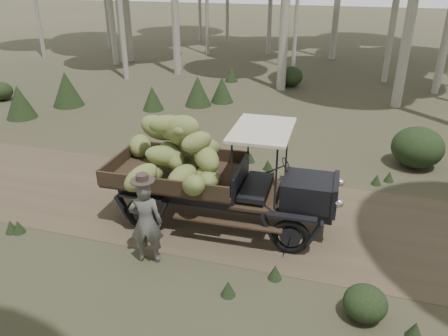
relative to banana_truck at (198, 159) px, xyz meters
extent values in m
plane|color=#473D2B|center=(-0.94, 0.55, -1.49)|extent=(120.00, 120.00, 0.00)
cube|color=brown|center=(-0.94, 0.55, -1.49)|extent=(70.00, 4.00, 0.01)
cube|color=black|center=(2.35, 0.14, -0.47)|extent=(1.05, 1.00, 0.56)
cube|color=black|center=(2.92, 0.15, -0.47)|extent=(0.13, 1.03, 0.64)
cube|color=black|center=(0.92, 0.09, -0.37)|extent=(0.13, 1.44, 0.56)
cube|color=#38281C|center=(-0.51, 0.05, -0.47)|extent=(2.92, 1.93, 0.08)
cube|color=#38281C|center=(-0.54, 0.97, -0.29)|extent=(2.87, 0.15, 0.33)
cube|color=#38281C|center=(-0.48, -0.87, -0.29)|extent=(2.87, 0.15, 0.33)
cube|color=#38281C|center=(-1.95, 0.00, -0.29)|extent=(0.12, 1.84, 0.33)
cube|color=beige|center=(1.36, 0.10, 0.78)|extent=(1.23, 1.78, 0.06)
cube|color=black|center=(0.55, 0.47, -0.86)|extent=(4.71, 0.25, 0.18)
cube|color=black|center=(0.57, -0.31, -0.86)|extent=(4.71, 0.25, 0.18)
torus|color=black|center=(2.12, 0.95, -1.10)|extent=(0.78, 0.16, 0.78)
torus|color=black|center=(2.17, -0.69, -1.10)|extent=(0.78, 0.16, 0.78)
torus|color=black|center=(-1.05, 0.85, -1.10)|extent=(0.78, 0.16, 0.78)
torus|color=black|center=(-1.00, -0.79, -1.10)|extent=(0.78, 0.16, 0.78)
sphere|color=beige|center=(2.98, 0.62, -0.42)|extent=(0.18, 0.18, 0.18)
sphere|color=beige|center=(3.01, -0.30, -0.42)|extent=(0.18, 0.18, 0.18)
ellipsoid|color=olive|center=(0.29, -0.25, -0.25)|extent=(0.62, 0.81, 0.64)
ellipsoid|color=olive|center=(-0.06, 0.57, 0.12)|extent=(0.71, 0.80, 0.52)
ellipsoid|color=olive|center=(-1.08, 0.39, 0.48)|extent=(1.02, 0.66, 0.77)
ellipsoid|color=olive|center=(-0.54, 0.05, 0.67)|extent=(0.79, 0.51, 0.42)
ellipsoid|color=olive|center=(-0.44, 0.10, -0.19)|extent=(0.91, 0.91, 0.61)
ellipsoid|color=olive|center=(-0.06, 0.24, 0.17)|extent=(0.60, 0.77, 0.43)
ellipsoid|color=olive|center=(0.05, -0.19, 0.48)|extent=(0.81, 0.81, 0.51)
ellipsoid|color=olive|center=(-0.49, -0.04, 0.66)|extent=(0.90, 0.91, 0.50)
ellipsoid|color=olive|center=(-0.87, -0.71, -0.21)|extent=(0.68, 0.97, 0.45)
ellipsoid|color=olive|center=(0.26, -0.20, 0.16)|extent=(0.95, 0.97, 0.65)
ellipsoid|color=olive|center=(-0.42, 0.25, 0.39)|extent=(0.99, 0.88, 0.59)
ellipsoid|color=olive|center=(-0.62, 0.05, 0.65)|extent=(0.79, 0.84, 0.50)
ellipsoid|color=olive|center=(-0.15, -0.56, -0.21)|extent=(0.88, 1.00, 0.75)
ellipsoid|color=olive|center=(0.08, 0.32, 0.13)|extent=(0.71, 0.95, 0.54)
ellipsoid|color=olive|center=(-0.40, 0.10, 0.49)|extent=(0.51, 0.97, 0.76)
ellipsoid|color=olive|center=(-0.63, -0.07, 0.74)|extent=(0.90, 0.68, 0.44)
ellipsoid|color=olive|center=(0.39, -0.41, -0.23)|extent=(0.58, 0.88, 0.56)
ellipsoid|color=olive|center=(-0.55, -0.14, 0.08)|extent=(1.00, 0.98, 0.68)
ellipsoid|color=olive|center=(-0.74, 0.34, 0.47)|extent=(0.74, 0.93, 0.55)
ellipsoid|color=olive|center=(-0.30, -0.08, 0.73)|extent=(0.80, 0.56, 0.56)
ellipsoid|color=olive|center=(-1.78, 0.77, -0.20)|extent=(0.77, 0.91, 0.67)
ellipsoid|color=olive|center=(-0.63, -0.29, 0.12)|extent=(1.02, 0.79, 0.61)
ellipsoid|color=olive|center=(-0.39, 0.28, 0.49)|extent=(0.66, 1.02, 0.80)
ellipsoid|color=olive|center=(-0.40, -0.07, 0.66)|extent=(0.82, 0.73, 0.54)
ellipsoid|color=olive|center=(-0.89, -0.94, -0.12)|extent=(0.96, 0.93, 0.77)
ellipsoid|color=olive|center=(0.23, -0.90, -0.14)|extent=(0.84, 0.93, 0.72)
imported|color=#54534D|center=(-0.43, -1.72, -0.63)|extent=(0.71, 0.56, 1.72)
cylinder|color=#372E26|center=(-0.43, -1.72, 0.25)|extent=(0.56, 0.56, 0.02)
cylinder|color=#372E26|center=(-0.43, -1.72, 0.31)|extent=(0.28, 0.28, 0.14)
ellipsoid|color=#233319|center=(4.96, 4.54, -0.90)|extent=(1.44, 1.44, 1.15)
cone|color=#233319|center=(-3.10, 8.44, -0.88)|extent=(1.10, 1.10, 1.22)
cone|color=#233319|center=(-2.29, 9.20, -0.96)|extent=(0.96, 0.96, 1.07)
ellipsoid|color=#233319|center=(-11.42, 6.71, -1.10)|extent=(0.96, 0.96, 0.77)
cone|color=#233319|center=(-8.96, 4.96, -0.87)|extent=(1.13, 1.13, 1.26)
ellipsoid|color=#233319|center=(0.06, 12.68, -1.01)|extent=(1.17, 1.17, 0.94)
cone|color=#233319|center=(-8.22, 6.86, -0.79)|extent=(1.26, 1.26, 1.40)
cone|color=#233319|center=(-4.62, 7.34, -1.01)|extent=(0.87, 0.87, 0.96)
cone|color=#233319|center=(-2.91, 12.80, -1.12)|extent=(0.67, 0.67, 0.75)
ellipsoid|color=#233319|center=(3.62, -2.10, -1.20)|extent=(0.72, 0.72, 0.57)
cone|color=#233319|center=(0.05, 2.78, -1.34)|extent=(0.27, 0.27, 0.30)
cone|color=#233319|center=(4.22, 3.29, -1.34)|extent=(0.27, 0.27, 0.30)
cone|color=#233319|center=(3.89, 3.00, -1.34)|extent=(0.27, 0.27, 0.30)
cone|color=#233319|center=(0.36, 3.45, -1.34)|extent=(0.27, 0.27, 0.30)
cone|color=#233319|center=(4.38, -2.33, -1.34)|extent=(0.27, 0.27, 0.30)
cone|color=#233319|center=(-3.56, -1.66, -1.34)|extent=(0.27, 0.27, 0.30)
cone|color=#233319|center=(1.34, -2.24, -1.34)|extent=(0.27, 0.27, 0.30)
cone|color=#233319|center=(2.04, -1.56, -1.34)|extent=(0.27, 0.27, 0.30)
cone|color=#233319|center=(0.03, 3.48, -1.34)|extent=(0.27, 0.27, 0.30)
cone|color=#233319|center=(-3.72, -1.69, -1.34)|extent=(0.27, 0.27, 0.30)
cone|color=#233319|center=(0.94, 3.10, -1.34)|extent=(0.27, 0.27, 0.30)
cone|color=#233319|center=(1.05, 2.89, -1.34)|extent=(0.27, 0.27, 0.30)
cone|color=#233319|center=(-2.70, 3.29, -1.34)|extent=(0.27, 0.27, 0.30)
camera|label=1|loc=(3.02, -8.03, 3.78)|focal=35.00mm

